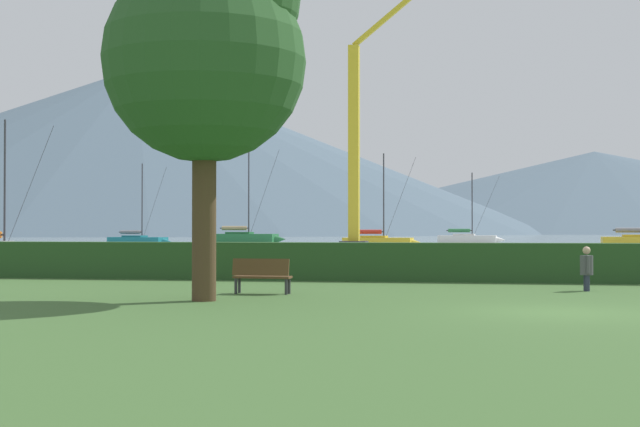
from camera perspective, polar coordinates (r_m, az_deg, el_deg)
The scene contains 13 objects.
ground_plane at distance 19.92m, azimuth 14.68°, elevation -5.96°, with size 1000.00×1000.00×0.00m, color #3D602D.
harbor_water at distance 156.80m, azimuth 10.61°, elevation -1.57°, with size 320.00×246.00×0.00m, color #8C9EA3.
hedge_line at distance 30.84m, azimuth 13.01°, elevation -2.98°, with size 80.00×1.20×1.28m, color #284C23.
sailboat_slip_0 at distance 81.29m, azimuth 3.68°, elevation -1.77°, with size 7.09×2.57×8.39m.
sailboat_slip_2 at distance 92.29m, azimuth -11.19°, elevation -1.67°, with size 6.81×2.94×8.16m.
sailboat_slip_3 at distance 101.71m, azimuth -4.72°, elevation -1.52°, with size 8.70×3.07×10.91m.
sailboat_slip_5 at distance 102.80m, azimuth 9.17°, elevation -1.57°, with size 7.40×2.61×7.93m.
park_bench_near_path at distance 24.69m, azimuth -3.63°, elevation -3.78°, with size 1.56×0.52×0.95m.
person_seated_viewer at distance 26.86m, azimuth 16.19°, elevation -3.18°, with size 0.36×0.57×1.25m.
park_tree at distance 22.83m, azimuth -6.78°, elevation 10.09°, with size 4.96×4.96×8.93m.
dock_crane at distance 70.49m, azimuth 2.30°, elevation 3.50°, with size 7.29×2.00×20.94m.
distant_hill_west_ridge at distance 333.17m, azimuth -11.34°, elevation 3.82°, with size 288.46×288.46×58.66m, color #4C6070.
distant_hill_central_peak at distance 421.62m, azimuth 16.66°, elevation 1.28°, with size 305.65×305.65×35.68m, color #4C6070.
Camera 1 is at (-1.61, -19.78, 1.75)m, focal length 51.65 mm.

